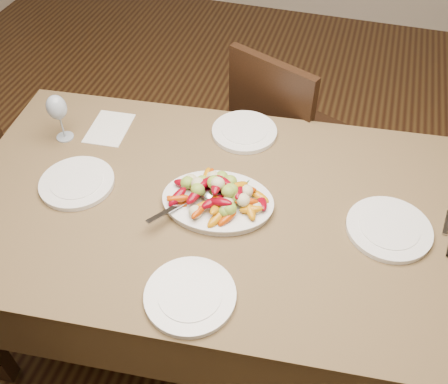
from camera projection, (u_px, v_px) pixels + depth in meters
floor at (184, 303)px, 2.30m from camera, size 6.00×6.00×0.00m
dining_table at (224, 270)px, 1.97m from camera, size 1.93×1.22×0.76m
chair_far at (289, 131)px, 2.42m from camera, size 0.55×0.55×0.95m
serving_platter at (218, 203)px, 1.69m from camera, size 0.39×0.31×0.02m
roasted_vegetables at (218, 191)px, 1.64m from camera, size 0.32×0.23×0.09m
serving_spoon at (196, 201)px, 1.64m from camera, size 0.27×0.19×0.03m
plate_left at (77, 183)px, 1.76m from camera, size 0.26×0.26×0.02m
plate_right at (389, 229)px, 1.61m from camera, size 0.27×0.27×0.02m
plate_far at (244, 132)px, 1.95m from camera, size 0.25×0.25×0.02m
plate_near at (190, 296)px, 1.44m from camera, size 0.27×0.27×0.02m
wine_glass at (59, 116)px, 1.87m from camera, size 0.08×0.08×0.20m
menu_card at (109, 128)px, 1.98m from camera, size 0.17×0.22×0.00m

